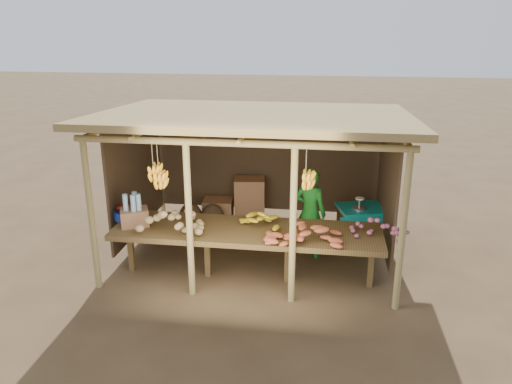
# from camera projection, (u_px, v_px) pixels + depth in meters

# --- Properties ---
(ground) EXTENTS (60.00, 60.00, 0.00)m
(ground) POSITION_uv_depth(u_px,v_px,m) (256.00, 251.00, 8.39)
(ground) COLOR brown
(ground) RESTS_ON ground
(stall_structure) EXTENTS (4.70, 3.50, 2.43)m
(stall_structure) POSITION_uv_depth(u_px,v_px,m) (255.00, 139.00, 7.78)
(stall_structure) COLOR #A08B53
(stall_structure) RESTS_ON ground
(counter) EXTENTS (3.90, 1.05, 0.80)m
(counter) POSITION_uv_depth(u_px,v_px,m) (247.00, 233.00, 7.26)
(counter) COLOR brown
(counter) RESTS_ON ground
(potato_heap) EXTENTS (1.12, 0.75, 0.37)m
(potato_heap) POSITION_uv_depth(u_px,v_px,m) (171.00, 217.00, 7.19)
(potato_heap) COLOR tan
(potato_heap) RESTS_ON counter
(sweet_potato_heap) EXTENTS (1.01, 0.71, 0.36)m
(sweet_potato_heap) POSITION_uv_depth(u_px,v_px,m) (305.00, 229.00, 6.80)
(sweet_potato_heap) COLOR #BC5330
(sweet_potato_heap) RESTS_ON counter
(onion_heap) EXTENTS (0.92, 0.76, 0.36)m
(onion_heap) POSITION_uv_depth(u_px,v_px,m) (381.00, 225.00, 6.92)
(onion_heap) COLOR #B85973
(onion_heap) RESTS_ON counter
(banana_pile) EXTENTS (0.70, 0.58, 0.35)m
(banana_pile) POSITION_uv_depth(u_px,v_px,m) (260.00, 216.00, 7.27)
(banana_pile) COLOR gold
(banana_pile) RESTS_ON counter
(tomato_basin) EXTENTS (0.38, 0.38, 0.20)m
(tomato_basin) POSITION_uv_depth(u_px,v_px,m) (126.00, 213.00, 7.62)
(tomato_basin) COLOR navy
(tomato_basin) RESTS_ON counter
(bottle_box) EXTENTS (0.49, 0.45, 0.50)m
(bottle_box) POSITION_uv_depth(u_px,v_px,m) (134.00, 213.00, 7.32)
(bottle_box) COLOR #976644
(bottle_box) RESTS_ON counter
(vendor) EXTENTS (0.64, 0.54, 1.48)m
(vendor) POSITION_uv_depth(u_px,v_px,m) (310.00, 213.00, 8.04)
(vendor) COLOR #186D1C
(vendor) RESTS_ON ground
(tarp_crate) EXTENTS (0.91, 0.83, 0.91)m
(tarp_crate) POSITION_uv_depth(u_px,v_px,m) (361.00, 225.00, 8.49)
(tarp_crate) COLOR brown
(tarp_crate) RESTS_ON ground
(carton_stack) EXTENTS (1.22, 0.52, 0.89)m
(carton_stack) POSITION_uv_depth(u_px,v_px,m) (239.00, 204.00, 9.42)
(carton_stack) COLOR #976644
(carton_stack) RESTS_ON ground
(burlap_sacks) EXTENTS (0.87, 0.45, 0.61)m
(burlap_sacks) POSITION_uv_depth(u_px,v_px,m) (202.00, 217.00, 9.15)
(burlap_sacks) COLOR #483421
(burlap_sacks) RESTS_ON ground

